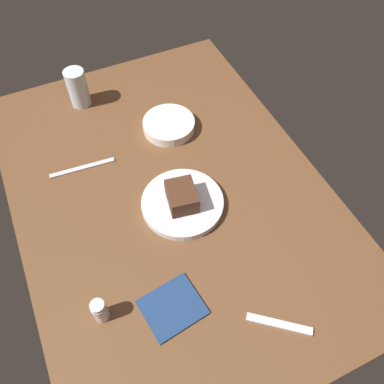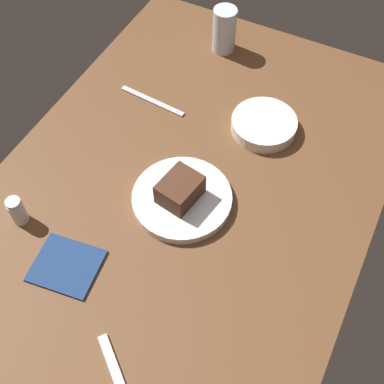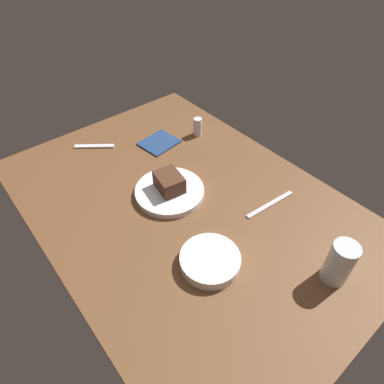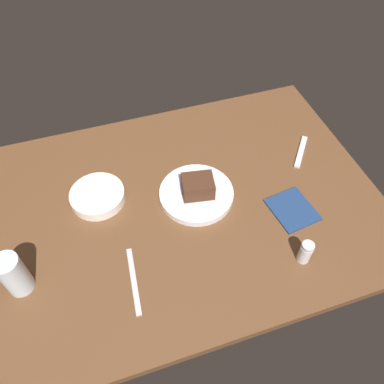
{
  "view_description": "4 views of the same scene",
  "coord_description": "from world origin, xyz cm",
  "px_view_note": "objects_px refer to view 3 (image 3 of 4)",
  "views": [
    {
      "loc": [
        62.76,
        -21.95,
        95.04
      ],
      "look_at": [
        6.37,
        4.07,
        8.04
      ],
      "focal_mm": 37.72,
      "sensor_mm": 36.0,
      "label": 1
    },
    {
      "loc": [
        61.98,
        32.23,
        98.06
      ],
      "look_at": [
        6.11,
        3.86,
        8.3
      ],
      "focal_mm": 47.7,
      "sensor_mm": 36.0,
      "label": 2
    },
    {
      "loc": [
        -58.0,
        45.21,
        78.38
      ],
      "look_at": [
        0.18,
        -3.17,
        5.45
      ],
      "focal_mm": 31.0,
      "sensor_mm": 36.0,
      "label": 3
    },
    {
      "loc": [
        -17.54,
        -66.41,
        94.66
      ],
      "look_at": [
        3.87,
        -1.2,
        8.85
      ],
      "focal_mm": 35.97,
      "sensor_mm": 36.0,
      "label": 4
    }
  ],
  "objects_px": {
    "folded_napkin": "(159,143)",
    "butter_knife": "(270,204)",
    "dessert_spoon": "(94,146)",
    "dessert_plate": "(170,192)",
    "salt_shaker": "(198,127)",
    "water_glass": "(339,263)",
    "side_bowl": "(210,261)",
    "chocolate_cake_slice": "(169,182)"
  },
  "relations": [
    {
      "from": "salt_shaker",
      "to": "folded_napkin",
      "type": "xyz_separation_m",
      "value": [
        0.05,
        0.15,
        -0.03
      ]
    },
    {
      "from": "dessert_spoon",
      "to": "butter_knife",
      "type": "xyz_separation_m",
      "value": [
        -0.63,
        -0.28,
        -0.0
      ]
    },
    {
      "from": "water_glass",
      "to": "side_bowl",
      "type": "distance_m",
      "value": 0.32
    },
    {
      "from": "chocolate_cake_slice",
      "to": "butter_knife",
      "type": "bearing_deg",
      "value": -139.34
    },
    {
      "from": "folded_napkin",
      "to": "side_bowl",
      "type": "bearing_deg",
      "value": 157.88
    },
    {
      "from": "folded_napkin",
      "to": "salt_shaker",
      "type": "bearing_deg",
      "value": -107.78
    },
    {
      "from": "dessert_plate",
      "to": "dessert_spoon",
      "type": "height_order",
      "value": "dessert_plate"
    },
    {
      "from": "side_bowl",
      "to": "chocolate_cake_slice",
      "type": "bearing_deg",
      "value": -16.05
    },
    {
      "from": "salt_shaker",
      "to": "chocolate_cake_slice",
      "type": "bearing_deg",
      "value": 124.58
    },
    {
      "from": "chocolate_cake_slice",
      "to": "water_glass",
      "type": "distance_m",
      "value": 0.54
    },
    {
      "from": "chocolate_cake_slice",
      "to": "water_glass",
      "type": "bearing_deg",
      "value": -165.42
    },
    {
      "from": "folded_napkin",
      "to": "butter_knife",
      "type": "bearing_deg",
      "value": -171.3
    },
    {
      "from": "folded_napkin",
      "to": "dessert_spoon",
      "type": "bearing_deg",
      "value": 56.04
    },
    {
      "from": "water_glass",
      "to": "folded_napkin",
      "type": "height_order",
      "value": "water_glass"
    },
    {
      "from": "dessert_spoon",
      "to": "butter_knife",
      "type": "distance_m",
      "value": 0.69
    },
    {
      "from": "side_bowl",
      "to": "butter_knife",
      "type": "height_order",
      "value": "side_bowl"
    },
    {
      "from": "salt_shaker",
      "to": "dessert_spoon",
      "type": "height_order",
      "value": "salt_shaker"
    },
    {
      "from": "water_glass",
      "to": "butter_knife",
      "type": "relative_size",
      "value": 0.67
    },
    {
      "from": "chocolate_cake_slice",
      "to": "water_glass",
      "type": "xyz_separation_m",
      "value": [
        -0.52,
        -0.13,
        0.01
      ]
    },
    {
      "from": "salt_shaker",
      "to": "side_bowl",
      "type": "xyz_separation_m",
      "value": [
        -0.49,
        0.37,
        -0.02
      ]
    },
    {
      "from": "salt_shaker",
      "to": "dessert_spoon",
      "type": "distance_m",
      "value": 0.41
    },
    {
      "from": "butter_knife",
      "to": "folded_napkin",
      "type": "distance_m",
      "value": 0.5
    },
    {
      "from": "chocolate_cake_slice",
      "to": "water_glass",
      "type": "height_order",
      "value": "water_glass"
    },
    {
      "from": "salt_shaker",
      "to": "folded_napkin",
      "type": "distance_m",
      "value": 0.16
    },
    {
      "from": "salt_shaker",
      "to": "side_bowl",
      "type": "distance_m",
      "value": 0.61
    },
    {
      "from": "dessert_plate",
      "to": "folded_napkin",
      "type": "distance_m",
      "value": 0.29
    },
    {
      "from": "dessert_spoon",
      "to": "chocolate_cake_slice",
      "type": "bearing_deg",
      "value": 138.63
    },
    {
      "from": "butter_knife",
      "to": "salt_shaker",
      "type": "bearing_deg",
      "value": -95.23
    },
    {
      "from": "butter_knife",
      "to": "folded_napkin",
      "type": "relative_size",
      "value": 1.42
    },
    {
      "from": "dessert_plate",
      "to": "folded_napkin",
      "type": "xyz_separation_m",
      "value": [
        0.25,
        -0.14,
        -0.01
      ]
    },
    {
      "from": "dessert_spoon",
      "to": "dessert_plate",
      "type": "bearing_deg",
      "value": 138.14
    },
    {
      "from": "chocolate_cake_slice",
      "to": "side_bowl",
      "type": "relative_size",
      "value": 0.57
    },
    {
      "from": "water_glass",
      "to": "butter_knife",
      "type": "distance_m",
      "value": 0.29
    },
    {
      "from": "water_glass",
      "to": "side_bowl",
      "type": "bearing_deg",
      "value": 43.18
    },
    {
      "from": "chocolate_cake_slice",
      "to": "dessert_spoon",
      "type": "height_order",
      "value": "chocolate_cake_slice"
    },
    {
      "from": "chocolate_cake_slice",
      "to": "salt_shaker",
      "type": "relative_size",
      "value": 1.28
    },
    {
      "from": "side_bowl",
      "to": "dessert_plate",
      "type": "bearing_deg",
      "value": -15.71
    },
    {
      "from": "chocolate_cake_slice",
      "to": "dessert_spoon",
      "type": "bearing_deg",
      "value": 10.23
    },
    {
      "from": "water_glass",
      "to": "dessert_spoon",
      "type": "relative_size",
      "value": 0.84
    },
    {
      "from": "water_glass",
      "to": "dessert_spoon",
      "type": "distance_m",
      "value": 0.93
    },
    {
      "from": "water_glass",
      "to": "butter_knife",
      "type": "xyz_separation_m",
      "value": [
        0.27,
        -0.08,
        -0.06
      ]
    },
    {
      "from": "chocolate_cake_slice",
      "to": "salt_shaker",
      "type": "height_order",
      "value": "chocolate_cake_slice"
    }
  ]
}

